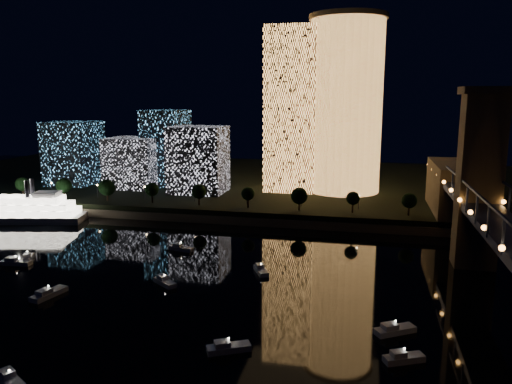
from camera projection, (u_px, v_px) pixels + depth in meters
The scene contains 10 objects.
ground at pixel (198, 318), 108.36m from camera, with size 520.00×520.00×0.00m, color black.
far_bank at pixel (299, 184), 261.26m from camera, with size 420.00×160.00×5.00m, color black.
seawall at pixel (270, 221), 186.68m from camera, with size 420.00×6.00×3.00m, color #6B5E4C.
tower_cylindrical at pixel (346, 105), 221.47m from camera, with size 34.00×34.00×77.18m.
tower_rectangular at pixel (292, 110), 226.35m from camera, with size 22.88×22.88×72.81m, color #FFA951.
midrise_blocks at pixel (141, 155), 238.28m from camera, with size 90.71×39.16×36.23m.
riverboat at pixel (8, 210), 191.89m from camera, with size 57.49×23.02×16.99m.
motorboats at pixel (141, 297), 117.38m from camera, with size 113.34×81.43×2.78m.
esplanade_trees at pixel (181, 191), 198.89m from camera, with size 165.81×6.79×8.90m.
street_lamps at pixel (195, 192), 204.12m from camera, with size 132.70×0.70×5.65m.
Camera 1 is at (34.63, -96.11, 47.07)m, focal length 35.00 mm.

